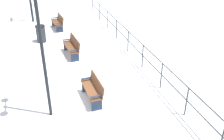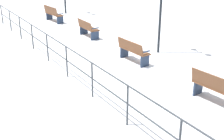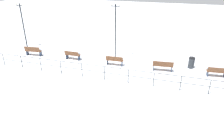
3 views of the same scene
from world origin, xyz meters
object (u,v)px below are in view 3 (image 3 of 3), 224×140
object	(u,v)px
bench_fifth	(33,51)
lamppost_far	(22,16)
bench_third	(115,60)
bench_fourth	(73,55)
bench_second	(163,66)
lamppost_middle	(115,19)
trash_bin	(191,63)
bench_nearest	(217,72)

from	to	relation	value
bench_fifth	lamppost_far	distance (m)	3.89
bench_third	bench_fourth	bearing A→B (deg)	85.33
bench_second	bench_third	distance (m)	4.11
bench_fourth	bench_fifth	world-z (taller)	bench_fifth
bench_third	lamppost_middle	size ratio (longest dim) A/B	0.30
lamppost_middle	lamppost_far	xyz separation A→B (m)	(-0.00, 9.77, -0.27)
bench_fifth	bench_second	bearing A→B (deg)	-95.01
bench_fifth	trash_bin	distance (m)	14.66
lamppost_far	lamppost_middle	bearing A→B (deg)	-90.00
bench_third	lamppost_middle	distance (m)	3.61
bench_nearest	bench_third	world-z (taller)	bench_third
bench_nearest	lamppost_middle	bearing A→B (deg)	75.27
bench_fifth	lamppost_middle	size ratio (longest dim) A/B	0.32
bench_fourth	lamppost_far	size ratio (longest dim) A/B	0.31
bench_fourth	lamppost_far	xyz separation A→B (m)	(1.46, 6.06, 2.95)
lamppost_far	bench_fifth	bearing A→B (deg)	-130.19
bench_fifth	trash_bin	bearing A→B (deg)	-89.81
bench_third	bench_fifth	bearing A→B (deg)	87.96
bench_nearest	lamppost_far	bearing A→B (deg)	80.35
bench_fifth	trash_bin	world-z (taller)	bench_fifth
bench_third	bench_fourth	world-z (taller)	bench_third
bench_nearest	bench_fourth	size ratio (longest dim) A/B	1.04
bench_fourth	bench_second	bearing A→B (deg)	-89.85
lamppost_far	bench_fourth	bearing A→B (deg)	-103.52
bench_nearest	trash_bin	distance (m)	2.18
bench_fourth	bench_fifth	size ratio (longest dim) A/B	0.88
lamppost_middle	trash_bin	world-z (taller)	lamppost_middle
lamppost_far	trash_bin	xyz separation A→B (m)	(-0.26, -16.56, -2.93)
bench_third	trash_bin	bearing A→B (deg)	-80.20
bench_second	trash_bin	world-z (taller)	trash_bin
bench_nearest	bench_second	distance (m)	4.11
trash_bin	bench_third	bearing A→B (deg)	102.08
trash_bin	bench_second	bearing A→B (deg)	120.45
bench_fourth	bench_nearest	bearing A→B (deg)	-88.86
bench_nearest	lamppost_far	world-z (taller)	lamppost_far
lamppost_far	bench_nearest	bearing A→B (deg)	-94.54
bench_fourth	bench_fifth	xyz separation A→B (m)	(-0.21, 4.10, 0.04)
bench_fifth	trash_bin	size ratio (longest dim) A/B	1.73
bench_fifth	lamppost_far	xyz separation A→B (m)	(1.66, 1.97, 2.91)
bench_fourth	trash_bin	bearing A→B (deg)	-82.35
bench_nearest	bench_fourth	distance (m)	12.32
lamppost_middle	bench_fourth	bearing A→B (deg)	111.47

